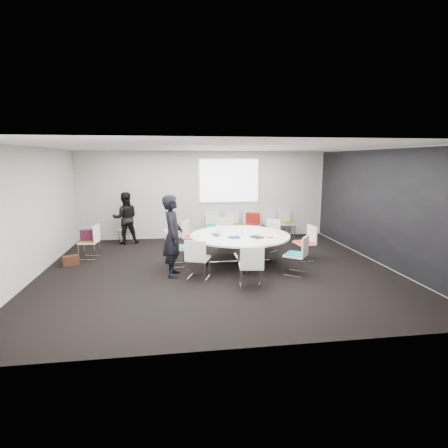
{
  "coord_description": "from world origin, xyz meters",
  "views": [
    {
      "loc": [
        -0.96,
        -7.78,
        2.53
      ],
      "look_at": [
        0.2,
        0.4,
        1.0
      ],
      "focal_mm": 28.0,
      "sensor_mm": 36.0,
      "label": 1
    }
  ],
  "objects": [
    {
      "name": "room_shell",
      "position": [
        0.09,
        0.0,
        1.4
      ],
      "size": [
        8.08,
        7.08,
        2.88
      ],
      "color": "black",
      "rests_on": "ground"
    },
    {
      "name": "conference_table",
      "position": [
        0.59,
        0.39,
        0.56
      ],
      "size": [
        2.42,
        2.42,
        0.73
      ],
      "color": "silver",
      "rests_on": "ground"
    },
    {
      "name": "projection_screen",
      "position": [
        0.8,
        3.46,
        1.85
      ],
      "size": [
        1.9,
        0.03,
        1.35
      ],
      "primitive_type": "cube",
      "color": "white",
      "rests_on": "room_shell"
    },
    {
      "name": "chair_ring_a",
      "position": [
        2.28,
        0.47,
        0.28
      ],
      "size": [
        0.5,
        0.51,
        0.88
      ],
      "rotation": [
        0.0,
        0.0,
        1.69
      ],
      "color": "silver",
      "rests_on": "ground"
    },
    {
      "name": "chair_ring_b",
      "position": [
        1.64,
        1.49,
        0.28
      ],
      "size": [
        0.64,
        0.64,
        0.88
      ],
      "rotation": [
        0.0,
        0.0,
        2.27
      ],
      "color": "silver",
      "rests_on": "ground"
    },
    {
      "name": "chair_ring_c",
      "position": [
        0.46,
        1.86,
        0.28
      ],
      "size": [
        0.51,
        0.5,
        0.88
      ],
      "rotation": [
        0.0,
        0.0,
        3.02
      ],
      "color": "silver",
      "rests_on": "ground"
    },
    {
      "name": "chair_ring_d",
      "position": [
        -0.51,
        1.57,
        0.28
      ],
      "size": [
        0.61,
        0.61,
        0.88
      ],
      "rotation": [
        0.0,
        0.0,
        4.25
      ],
      "color": "silver",
      "rests_on": "ground"
    },
    {
      "name": "chair_ring_e",
      "position": [
        -1.0,
        0.41,
        0.28
      ],
      "size": [
        0.48,
        0.49,
        0.88
      ],
      "rotation": [
        0.0,
        0.0,
        4.78
      ],
      "color": "silver",
      "rests_on": "ground"
    },
    {
      "name": "chair_ring_f",
      "position": [
        -0.5,
        -0.57,
        0.28
      ],
      "size": [
        0.59,
        0.58,
        0.88
      ],
      "rotation": [
        0.0,
        0.0,
        5.92
      ],
      "color": "silver",
      "rests_on": "ground"
    },
    {
      "name": "chair_ring_g",
      "position": [
        0.51,
        -1.26,
        0.28
      ],
      "size": [
        0.51,
        0.5,
        0.88
      ],
      "rotation": [
        0.0,
        0.0,
        6.17
      ],
      "color": "silver",
      "rests_on": "ground"
    },
    {
      "name": "chair_ring_h",
      "position": [
        1.68,
        -0.59,
        0.28
      ],
      "size": [
        0.63,
        0.64,
        0.88
      ],
      "rotation": [
        0.0,
        0.0,
        7.22
      ],
      "color": "silver",
      "rests_on": "ground"
    },
    {
      "name": "chair_back_a",
      "position": [
        0.26,
        3.12,
        0.28
      ],
      "size": [
        0.52,
        0.51,
        0.88
      ],
      "rotation": [
        0.0,
        0.0,
        3.28
      ],
      "color": "silver",
      "rests_on": "ground"
    },
    {
      "name": "chair_back_b",
      "position": [
        0.91,
        3.17,
        0.28
      ],
      "size": [
        0.52,
        0.51,
        0.88
      ],
      "rotation": [
        0.0,
        0.0,
        3.29
      ],
      "color": "silver",
      "rests_on": "ground"
    },
    {
      "name": "chair_back_c",
      "position": [
        1.49,
        3.17,
        0.28
      ],
      "size": [
        0.48,
        0.46,
        0.88
      ],
      "rotation": [
        0.0,
        0.0,
        3.18
      ],
      "color": "silver",
      "rests_on": "ground"
    },
    {
      "name": "chair_back_d",
      "position": [
        2.16,
        3.12,
        0.28
      ],
      "size": [
        0.53,
        0.52,
        0.88
      ],
      "rotation": [
        0.0,
        0.0,
        3.31
      ],
      "color": "silver",
      "rests_on": "ground"
    },
    {
      "name": "chair_back_e",
      "position": [
        2.69,
        3.17,
        0.28
      ],
      "size": [
        0.53,
        0.52,
        0.88
      ],
      "rotation": [
        0.0,
        0.0,
        3.32
      ],
      "color": "silver",
      "rests_on": "ground"
    },
    {
      "name": "chair_spare_left",
      "position": [
        -3.17,
        1.38,
        0.28
      ],
      "size": [
        0.49,
        0.51,
        0.88
      ],
      "rotation": [
        0.0,
        0.0,
        1.46
      ],
      "color": "silver",
      "rests_on": "ground"
    },
    {
      "name": "chair_person_back",
      "position": [
        -2.46,
        3.12,
        0.28
      ],
      "size": [
        0.48,
        0.47,
        0.88
      ],
      "rotation": [
        0.0,
        0.0,
        3.1
      ],
      "color": "silver",
      "rests_on": "ground"
    },
    {
      "name": "person_main",
      "position": [
        -1.02,
        -0.28,
        0.89
      ],
      "size": [
        0.49,
        0.69,
        1.79
      ],
      "primitive_type": "imported",
      "rotation": [
        0.0,
        0.0,
        1.47
      ],
      "color": "black",
      "rests_on": "ground"
    },
    {
      "name": "person_back",
      "position": [
        -2.46,
        2.95,
        0.78
      ],
      "size": [
        0.85,
        0.71,
        1.57
      ],
      "primitive_type": "imported",
      "rotation": [
        0.0,
        0.0,
        3.3
      ],
      "color": "black",
      "rests_on": "ground"
    },
    {
      "name": "laptop",
      "position": [
        0.04,
        0.41,
        0.74
      ],
      "size": [
        0.29,
        0.38,
        0.03
      ],
      "primitive_type": "imported",
      "rotation": [
        0.0,
        0.0,
        1.78
      ],
      "color": "#333338",
      "rests_on": "conference_table"
    },
    {
      "name": "laptop_lid",
      "position": [
        0.09,
        0.38,
        0.86
      ],
      "size": [
        0.15,
        0.27,
        0.22
      ],
      "primitive_type": "cube",
      "rotation": [
        0.0,
        0.0,
        2.04
      ],
      "color": "silver",
      "rests_on": "conference_table"
    },
    {
      "name": "notebook_black",
      "position": [
        0.92,
        0.02,
        0.74
      ],
      "size": [
        0.33,
        0.37,
        0.02
      ],
      "primitive_type": "cube",
      "rotation": [
        0.0,
        0.0,
        0.47
      ],
      "color": "black",
      "rests_on": "conference_table"
    },
    {
      "name": "tablet_folio",
      "position": [
        0.39,
        0.07,
        0.74
      ],
      "size": [
        0.27,
        0.21,
        0.03
      ],
      "primitive_type": "cube",
      "rotation": [
        0.0,
        0.0,
        0.06
      ],
      "color": "navy",
      "rests_on": "conference_table"
    },
    {
      "name": "papers_right",
      "position": [
        1.09,
        0.59,
        0.73
      ],
      "size": [
        0.34,
        0.27,
        0.0
      ],
      "primitive_type": "cube",
      "rotation": [
        0.0,
        0.0,
        0.23
      ],
      "color": "white",
      "rests_on": "conference_table"
    },
    {
      "name": "papers_front",
      "position": [
        1.36,
        0.18,
        0.73
      ],
      "size": [
        0.34,
        0.27,
        0.0
      ],
      "primitive_type": "cube",
      "rotation": [
        0.0,
        0.0,
        -0.22
      ],
      "color": "white",
      "rests_on": "conference_table"
    },
    {
      "name": "cup",
      "position": [
        0.67,
        0.56,
        0.78
      ],
      "size": [
        0.08,
        0.08,
        0.09
      ],
      "primitive_type": "cylinder",
      "color": "white",
      "rests_on": "conference_table"
    },
    {
      "name": "phone",
      "position": [
        1.24,
        -0.03,
        0.73
      ],
      "size": [
        0.15,
        0.09,
        0.01
      ],
      "primitive_type": "cube",
      "rotation": [
        0.0,
        0.0,
        -0.12
      ],
      "color": "black",
      "rests_on": "conference_table"
    },
    {
      "name": "maroon_bag",
      "position": [
        -3.18,
        1.38,
        0.62
      ],
      "size": [
        0.42,
        0.22,
        0.28
      ],
      "primitive_type": "cube",
      "rotation": [
        0.0,
        0.0,
        0.22
      ],
      "color": "#401126",
      "rests_on": "chair_spare_left"
    },
    {
      "name": "brown_bag",
      "position": [
        -3.49,
        0.81,
        0.12
      ],
      "size": [
        0.39,
        0.3,
        0.24
      ],
      "primitive_type": "cube",
      "rotation": [
        0.0,
        0.0,
        0.43
      ],
      "color": "#3E1E14",
      "rests_on": "ground"
    },
    {
      "name": "red_jacket",
      "position": [
        1.49,
        2.94,
        0.7
      ],
      "size": [
        0.47,
        0.32,
        0.36
      ],
      "primitive_type": "cube",
      "rotation": [
        0.17,
        0.0,
        -0.4
      ],
      "color": "#A71A14",
      "rests_on": "chair_back_c"
    }
  ]
}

